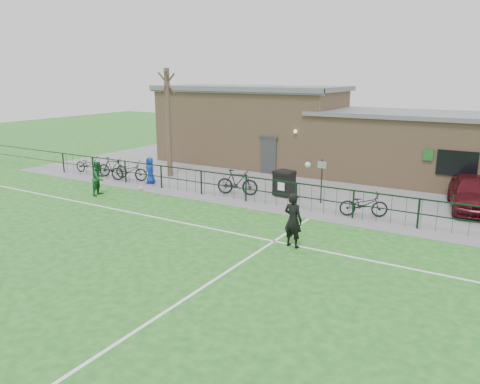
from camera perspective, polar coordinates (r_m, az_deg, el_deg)
The scene contains 21 objects.
ground at distance 14.44m, azimuth -10.47°, elevation -9.20°, with size 90.00×90.00×0.00m, color #1D5E1B.
paving_strip at distance 25.60m, azimuth 9.91°, elevation 1.19°, with size 34.00×13.00×0.02m, color slate.
pitch_line_touch at distance 20.55m, azimuth 4.05°, elevation -1.87°, with size 28.00×0.10×0.01m, color white.
pitch_line_mid at distance 17.40m, azimuth -1.71°, elevation -4.83°, with size 28.00×0.10×0.01m, color white.
pitch_line_perp at distance 13.29m, azimuth -3.87°, elevation -11.10°, with size 0.10×16.00×0.01m, color white.
perimeter_fence at distance 20.56m, azimuth 4.33°, elevation -0.14°, with size 28.00×0.10×1.20m, color black.
bare_tree at distance 26.59m, azimuth -8.73°, elevation 8.25°, with size 0.30×0.30×6.00m, color #4C392E.
wheelie_bin_left at distance 22.32m, azimuth 5.51°, elevation 0.88°, with size 0.72×0.82×1.09m, color black.
wheelie_bin_right at distance 22.49m, azimuth 5.33°, elevation 1.01°, with size 0.73×0.83×1.10m, color black.
sign_post at distance 21.17m, azimuth 9.91°, elevation 1.27°, with size 0.06×0.06×2.00m, color black.
car_maroon at distance 22.25m, azimuth 26.49°, elevation -0.09°, with size 1.75×4.35×1.48m, color #460C14.
bicycle_a at distance 28.92m, azimuth -17.95°, elevation 3.21°, with size 0.66×1.88×0.99m, color black.
bicycle_b at distance 27.23m, azimuth -15.24°, elevation 2.91°, with size 0.53×1.88×1.13m, color black.
bicycle_c at distance 26.18m, azimuth -13.37°, elevation 2.53°, with size 0.71×2.05×1.08m, color black.
bicycle_d at distance 22.44m, azimuth -0.32°, elevation 1.19°, with size 0.57×2.02×1.22m, color black.
bicycle_e at distance 19.68m, azimuth 14.83°, elevation -1.46°, with size 0.67×1.93×1.01m, color black.
spectator_child at distance 25.19m, azimuth -10.90°, elevation 2.60°, with size 0.69×0.45×1.41m, color #1232A8.
goalkeeper_kick at distance 15.77m, azimuth 6.52°, elevation -3.30°, with size 1.11×2.97×2.44m.
outfield_player at distance 23.43m, azimuth -16.84°, elevation 1.60°, with size 0.79×0.62×1.63m, color #175325.
ball_ground at distance 23.96m, azimuth -12.01°, elevation 0.43°, with size 0.21×0.21×0.21m, color silver.
clubhouse at distance 28.29m, azimuth 10.67°, elevation 6.93°, with size 24.25×5.40×4.96m.
Camera 1 is at (8.96, -9.80, 5.67)m, focal length 35.00 mm.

